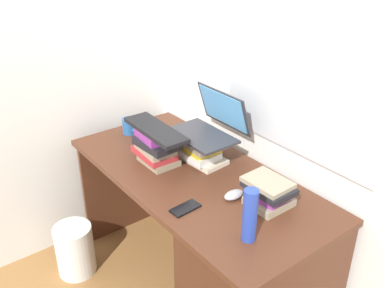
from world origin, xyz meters
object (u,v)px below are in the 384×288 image
(book_stack_keyboard_riser, at_px, (156,148))
(wastebasket, at_px, (75,250))
(book_stack_side, at_px, (269,192))
(water_bottle, at_px, (250,215))
(desk, at_px, (239,270))
(mug, at_px, (129,126))
(keyboard, at_px, (156,130))
(cell_phone, at_px, (185,208))
(laptop, at_px, (211,124))
(book_stack_tall, at_px, (201,149))
(computer_mouse, at_px, (234,195))

(book_stack_keyboard_riser, relative_size, wastebasket, 0.81)
(book_stack_side, distance_m, water_bottle, 0.28)
(desk, height_order, mug, mug)
(keyboard, height_order, wastebasket, keyboard)
(desk, distance_m, water_bottle, 0.49)
(book_stack_keyboard_riser, relative_size, water_bottle, 1.11)
(book_stack_keyboard_riser, bearing_deg, book_stack_side, 17.49)
(mug, relative_size, cell_phone, 0.86)
(book_stack_side, relative_size, laptop, 0.62)
(desk, height_order, laptop, laptop)
(desk, height_order, book_stack_side, book_stack_side)
(book_stack_tall, bearing_deg, water_bottle, -21.79)
(desk, bearing_deg, book_stack_tall, 163.75)
(book_stack_side, relative_size, mug, 1.89)
(desk, distance_m, book_stack_side, 0.43)
(computer_mouse, relative_size, wastebasket, 0.33)
(desk, height_order, water_bottle, water_bottle)
(book_stack_tall, relative_size, wastebasket, 0.79)
(book_stack_tall, distance_m, wastebasket, 0.99)
(desk, xyz_separation_m, book_stack_side, (0.02, 0.13, 0.40))
(desk, relative_size, book_stack_tall, 5.88)
(desk, bearing_deg, computer_mouse, 159.26)
(computer_mouse, distance_m, cell_phone, 0.24)
(computer_mouse, bearing_deg, keyboard, -168.70)
(book_stack_keyboard_riser, distance_m, water_bottle, 0.75)
(book_stack_side, bearing_deg, laptop, 172.58)
(book_stack_tall, relative_size, laptop, 0.70)
(book_stack_tall, xyz_separation_m, cell_phone, (0.30, -0.33, -0.07))
(desk, bearing_deg, laptop, 157.17)
(computer_mouse, bearing_deg, cell_phone, -105.99)
(book_stack_tall, bearing_deg, laptop, 91.53)
(book_stack_tall, bearing_deg, desk, -16.25)
(water_bottle, distance_m, wastebasket, 1.31)
(book_stack_tall, xyz_separation_m, computer_mouse, (0.36, -0.10, -0.05))
(keyboard, relative_size, water_bottle, 1.80)
(cell_phone, bearing_deg, book_stack_tall, 128.95)
(book_stack_keyboard_riser, distance_m, mug, 0.40)
(book_stack_keyboard_riser, relative_size, mug, 2.21)
(book_stack_side, bearing_deg, desk, -100.09)
(computer_mouse, height_order, water_bottle, water_bottle)
(book_stack_side, xyz_separation_m, mug, (-1.02, -0.13, -0.02))
(desk, distance_m, wastebasket, 1.04)
(keyboard, bearing_deg, laptop, 64.78)
(desk, relative_size, mug, 12.64)
(book_stack_keyboard_riser, relative_size, keyboard, 0.61)
(computer_mouse, bearing_deg, wastebasket, -147.57)
(keyboard, bearing_deg, mug, 172.36)
(computer_mouse, bearing_deg, book_stack_keyboard_riser, -168.37)
(water_bottle, bearing_deg, wastebasket, -161.19)
(keyboard, bearing_deg, book_stack_tall, 57.72)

